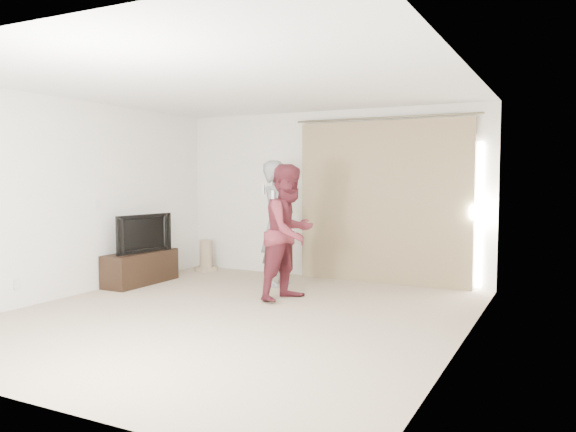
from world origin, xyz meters
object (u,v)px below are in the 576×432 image
at_px(person_man, 278,223).
at_px(person_woman, 290,232).
at_px(tv_console, 141,268).
at_px(tv, 140,233).

xyz_separation_m(person_man, person_woman, (0.60, -0.80, -0.04)).
xyz_separation_m(tv_console, tv, (0.00, 0.00, 0.52)).
bearing_deg(tv, person_man, -55.74).
distance_m(tv, person_man, 2.03).
bearing_deg(person_woman, tv_console, -178.80).
distance_m(person_man, person_woman, 1.00).
bearing_deg(tv_console, person_woman, 1.20).
height_order(tv_console, tv, tv).
height_order(person_man, person_woman, person_man).
relative_size(tv_console, person_woman, 0.71).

